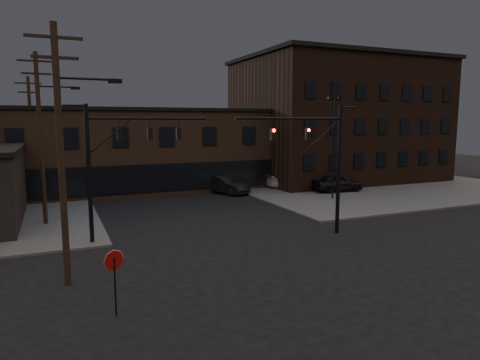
# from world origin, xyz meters

# --- Properties ---
(ground) EXTENTS (140.00, 140.00, 0.00)m
(ground) POSITION_xyz_m (0.00, 0.00, 0.00)
(ground) COLOR black
(ground) RESTS_ON ground
(sidewalk_ne) EXTENTS (30.00, 30.00, 0.15)m
(sidewalk_ne) POSITION_xyz_m (22.00, 22.00, 0.07)
(sidewalk_ne) COLOR #474744
(sidewalk_ne) RESTS_ON ground
(building_row) EXTENTS (40.00, 12.00, 8.00)m
(building_row) POSITION_xyz_m (0.00, 28.00, 4.00)
(building_row) COLOR #4E3829
(building_row) RESTS_ON ground
(building_right) EXTENTS (22.00, 16.00, 14.00)m
(building_right) POSITION_xyz_m (22.00, 26.00, 7.00)
(building_right) COLOR black
(building_right) RESTS_ON ground
(traffic_signal_near) EXTENTS (7.12, 0.24, 8.00)m
(traffic_signal_near) POSITION_xyz_m (5.36, 4.50, 4.93)
(traffic_signal_near) COLOR black
(traffic_signal_near) RESTS_ON ground
(traffic_signal_far) EXTENTS (7.12, 0.24, 8.00)m
(traffic_signal_far) POSITION_xyz_m (-6.72, 8.00, 5.01)
(traffic_signal_far) COLOR black
(traffic_signal_far) RESTS_ON ground
(stop_sign) EXTENTS (0.72, 0.33, 2.48)m
(stop_sign) POSITION_xyz_m (-8.00, -1.99, 1.84)
(stop_sign) COLOR black
(stop_sign) RESTS_ON ground
(utility_pole_near) EXTENTS (3.70, 0.28, 11.00)m
(utility_pole_near) POSITION_xyz_m (-9.43, 2.00, 5.87)
(utility_pole_near) COLOR black
(utility_pole_near) RESTS_ON ground
(utility_pole_mid) EXTENTS (3.70, 0.28, 11.50)m
(utility_pole_mid) POSITION_xyz_m (-10.44, 14.00, 6.13)
(utility_pole_mid) COLOR black
(utility_pole_mid) RESTS_ON ground
(utility_pole_far) EXTENTS (2.20, 0.28, 11.00)m
(utility_pole_far) POSITION_xyz_m (-11.50, 26.00, 5.78)
(utility_pole_far) COLOR black
(utility_pole_far) RESTS_ON ground
(lot_light_a) EXTENTS (1.50, 0.28, 9.14)m
(lot_light_a) POSITION_xyz_m (13.00, 14.00, 5.51)
(lot_light_a) COLOR black
(lot_light_a) RESTS_ON ground
(lot_light_b) EXTENTS (1.50, 0.28, 9.14)m
(lot_light_b) POSITION_xyz_m (19.00, 19.00, 5.51)
(lot_light_b) COLOR black
(lot_light_b) RESTS_ON ground
(parked_car_lot_a) EXTENTS (5.17, 2.42, 1.71)m
(parked_car_lot_a) POSITION_xyz_m (15.75, 17.01, 1.01)
(parked_car_lot_a) COLOR black
(parked_car_lot_a) RESTS_ON sidewalk_ne
(parked_car_lot_b) EXTENTS (4.91, 2.01, 1.42)m
(parked_car_lot_b) POSITION_xyz_m (12.76, 21.42, 0.86)
(parked_car_lot_b) COLOR silver
(parked_car_lot_b) RESTS_ON sidewalk_ne
(car_crossing) EXTENTS (3.64, 5.50, 1.71)m
(car_crossing) POSITION_xyz_m (5.50, 21.22, 0.86)
(car_crossing) COLOR black
(car_crossing) RESTS_ON ground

